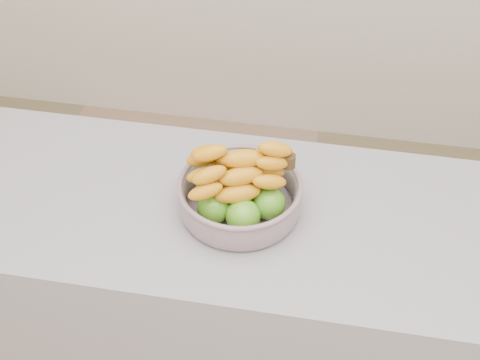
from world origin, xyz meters
name	(u,v)px	position (x,y,z in m)	size (l,w,h in m)	color
room_shell	(273,9)	(0.00, 0.00, 1.71)	(4.05, 4.05, 2.73)	silver
counter	(282,324)	(0.00, 0.48, 0.45)	(2.00, 0.60, 0.90)	#97959D
fruit_bowl	(240,192)	(-0.13, 0.48, 0.96)	(0.31, 0.31, 0.19)	#96A7B4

